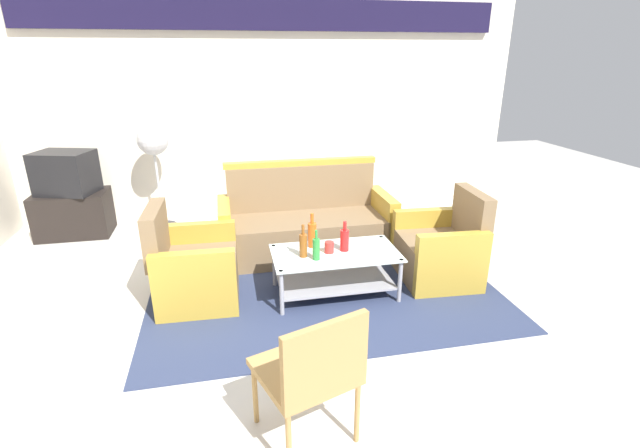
{
  "coord_description": "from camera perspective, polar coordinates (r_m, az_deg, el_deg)",
  "views": [
    {
      "loc": [
        -0.66,
        -3.0,
        2.04
      ],
      "look_at": [
        0.1,
        0.6,
        0.65
      ],
      "focal_mm": 25.54,
      "sensor_mm": 36.0,
      "label": 1
    }
  ],
  "objects": [
    {
      "name": "television",
      "position": [
        5.97,
        -29.28,
        5.65
      ],
      "size": [
        0.7,
        0.59,
        0.48
      ],
      "rotation": [
        0.0,
        0.0,
        2.85
      ],
      "color": "black",
      "rests_on": "tv_stand"
    },
    {
      "name": "coffee_table",
      "position": [
        4.03,
        1.9,
        -5.36
      ],
      "size": [
        1.1,
        0.6,
        0.4
      ],
      "color": "silver",
      "rests_on": "rug"
    },
    {
      "name": "tv_stand",
      "position": [
        6.1,
        -28.48,
        1.12
      ],
      "size": [
        0.8,
        0.5,
        0.52
      ],
      "primitive_type": "cube",
      "color": "black",
      "rests_on": "ground"
    },
    {
      "name": "pedestal_fan",
      "position": [
        5.75,
        -20.14,
        9.14
      ],
      "size": [
        0.36,
        0.36,
        1.27
      ],
      "color": "#2D2D33",
      "rests_on": "ground"
    },
    {
      "name": "ground_plane",
      "position": [
        3.69,
        0.42,
        -12.91
      ],
      "size": [
        14.0,
        14.0,
        0.0
      ],
      "primitive_type": "plane",
      "color": "beige"
    },
    {
      "name": "bottle_brown",
      "position": [
        3.85,
        -2.11,
        -2.59
      ],
      "size": [
        0.07,
        0.07,
        0.29
      ],
      "color": "brown",
      "rests_on": "coffee_table"
    },
    {
      "name": "armchair_left",
      "position": [
        4.09,
        -15.54,
        -5.5
      ],
      "size": [
        0.72,
        0.78,
        0.85
      ],
      "rotation": [
        0.0,
        0.0,
        -1.6
      ],
      "color": "#7F6647",
      "rests_on": "rug"
    },
    {
      "name": "cup",
      "position": [
        3.94,
        1.16,
        -2.93
      ],
      "size": [
        0.08,
        0.08,
        0.1
      ],
      "primitive_type": "cylinder",
      "color": "red",
      "rests_on": "coffee_table"
    },
    {
      "name": "rug",
      "position": [
        4.3,
        0.19,
        -7.58
      ],
      "size": [
        3.09,
        2.3,
        0.01
      ],
      "primitive_type": "cube",
      "color": "#2D3856",
      "rests_on": "ground"
    },
    {
      "name": "armchair_right",
      "position": [
        4.45,
        14.88,
        -3.23
      ],
      "size": [
        0.74,
        0.8,
        0.85
      ],
      "rotation": [
        0.0,
        0.0,
        1.51
      ],
      "color": "#7F6647",
      "rests_on": "rug"
    },
    {
      "name": "wicker_chair",
      "position": [
        2.49,
        -0.92,
        -17.66
      ],
      "size": [
        0.61,
        0.61,
        0.84
      ],
      "rotation": [
        0.0,
        0.0,
        0.33
      ],
      "color": "#AD844C",
      "rests_on": "ground"
    },
    {
      "name": "couch",
      "position": [
        4.84,
        -1.77,
        -0.21
      ],
      "size": [
        1.8,
        0.75,
        0.96
      ],
      "rotation": [
        0.0,
        0.0,
        3.14
      ],
      "color": "#7F6647",
      "rests_on": "rug"
    },
    {
      "name": "wall_back",
      "position": [
        6.12,
        -5.89,
        15.26
      ],
      "size": [
        6.52,
        0.19,
        2.8
      ],
      "color": "silver",
      "rests_on": "ground"
    },
    {
      "name": "bottle_green",
      "position": [
        3.8,
        -0.48,
        -3.07
      ],
      "size": [
        0.06,
        0.06,
        0.26
      ],
      "color": "#2D8C38",
      "rests_on": "coffee_table"
    },
    {
      "name": "bottle_red",
      "position": [
        3.97,
        3.09,
        -1.96
      ],
      "size": [
        0.08,
        0.08,
        0.27
      ],
      "color": "red",
      "rests_on": "coffee_table"
    },
    {
      "name": "bottle_orange",
      "position": [
        4.04,
        -0.99,
        -1.27
      ],
      "size": [
        0.08,
        0.08,
        0.32
      ],
      "color": "#D85919",
      "rests_on": "coffee_table"
    }
  ]
}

